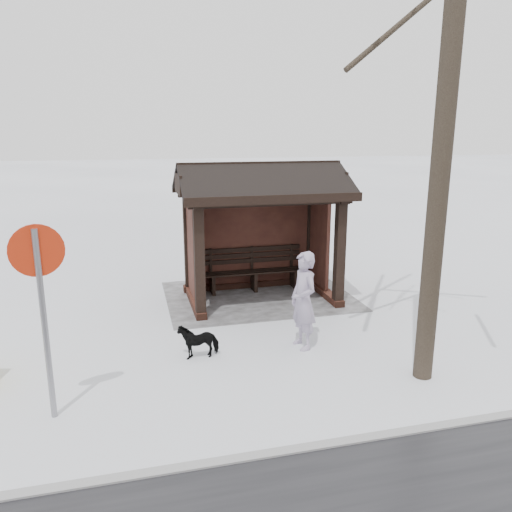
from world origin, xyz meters
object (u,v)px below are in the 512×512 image
at_px(dog, 198,340).
at_px(road_sign, 40,283).
at_px(pedestrian, 304,300).
at_px(bus_shelter, 259,204).

height_order(dog, road_sign, road_sign).
distance_m(pedestrian, dog, 1.93).
bearing_deg(bus_shelter, dog, 57.16).
height_order(pedestrian, dog, pedestrian).
relative_size(bus_shelter, dog, 5.36).
xyz_separation_m(bus_shelter, road_sign, (3.92, 4.12, -0.30)).
relative_size(bus_shelter, pedestrian, 2.08).
bearing_deg(bus_shelter, road_sign, 46.41).
bearing_deg(dog, road_sign, -62.00).
xyz_separation_m(bus_shelter, dog, (1.78, 2.76, -1.88)).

